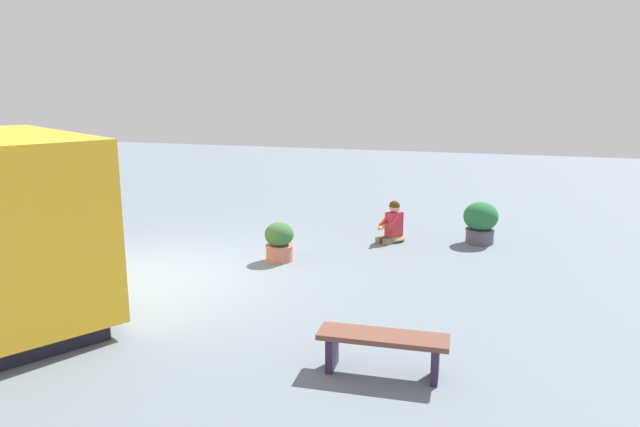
# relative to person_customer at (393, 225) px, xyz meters

# --- Properties ---
(ground_plane) EXTENTS (40.00, 40.00, 0.00)m
(ground_plane) POSITION_rel_person_customer_xyz_m (-3.22, -3.19, -0.34)
(ground_plane) COLOR slate
(person_customer) EXTENTS (0.66, 0.81, 0.84)m
(person_customer) POSITION_rel_person_customer_xyz_m (0.00, 0.00, 0.00)
(person_customer) COLOR #7E6A4C
(person_customer) RESTS_ON ground_plane
(planter_flowering_near) EXTENTS (0.53, 0.53, 0.72)m
(planter_flowering_near) POSITION_rel_person_customer_xyz_m (-1.73, -1.95, 0.03)
(planter_flowering_near) COLOR #C06F57
(planter_flowering_near) RESTS_ON ground_plane
(planter_flowering_far) EXTENTS (0.69, 0.69, 0.85)m
(planter_flowering_far) POSITION_rel_person_customer_xyz_m (1.71, 0.38, 0.11)
(planter_flowering_far) COLOR #534F5D
(planter_flowering_far) RESTS_ON ground_plane
(plaza_bench) EXTENTS (1.45, 0.47, 0.47)m
(plaza_bench) POSITION_rel_person_customer_xyz_m (0.91, -5.65, 0.01)
(plaza_bench) COLOR brown
(plaza_bench) RESTS_ON ground_plane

